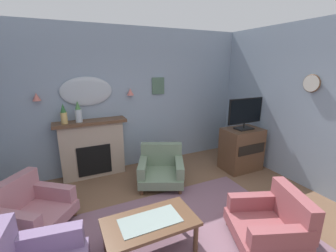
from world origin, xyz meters
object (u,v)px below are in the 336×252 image
mantel_vase_left (78,113)px  wall_sconce_right (130,92)px  fireplace (93,149)px  armchair_beside_couch (30,208)px  armchair_by_coffee_table (272,221)px  wall_sconce_left (36,97)px  wall_clock (312,83)px  armchair_in_corner (161,168)px  coffee_table (150,225)px  wall_mirror (87,91)px  tv_cabinet (241,149)px  mantel_vase_right (64,114)px  tv_flatscreen (245,113)px  framed_picture (158,86)px

mantel_vase_left → wall_sconce_right: (1.05, 0.12, 0.32)m
fireplace → armchair_beside_couch: 1.62m
fireplace → armchair_by_coffee_table: bearing=-58.2°
wall_sconce_left → wall_clock: size_ratio=0.45×
armchair_in_corner → armchair_beside_couch: (-2.15, -0.38, 0.00)m
wall_sconce_left → armchair_by_coffee_table: bearing=-48.3°
mantel_vase_left → coffee_table: 2.56m
coffee_table → armchair_beside_couch: size_ratio=0.97×
wall_mirror → wall_sconce_left: size_ratio=6.86×
wall_mirror → armchair_by_coffee_table: wall_mirror is taller
armchair_beside_couch → armchair_in_corner: bearing=9.9°
wall_mirror → wall_sconce_right: 0.85m
coffee_table → armchair_beside_couch: (-1.35, 1.12, -0.08)m
coffee_table → tv_cabinet: 2.91m
fireplace → mantel_vase_right: mantel_vase_right is taller
armchair_by_coffee_table → tv_flatscreen: bearing=57.4°
wall_sconce_left → framed_picture: 2.35m
wall_mirror → tv_flatscreen: wall_mirror is taller
armchair_beside_couch → tv_cabinet: 3.95m
armchair_by_coffee_table → coffee_table: bearing=160.6°
armchair_in_corner → armchair_by_coffee_table: 2.11m
mantel_vase_right → armchair_beside_couch: mantel_vase_right is taller
tv_flatscreen → coffee_table: bearing=-153.6°
wall_clock → tv_cabinet: size_ratio=0.34×
coffee_table → tv_cabinet: (2.60, 1.31, 0.07)m
armchair_beside_couch → framed_picture: bearing=28.6°
tv_cabinet → tv_flatscreen: tv_flatscreen is taller
wall_mirror → framed_picture: 1.50m
armchair_in_corner → tv_flatscreen: (1.80, -0.21, 0.94)m
wall_clock → armchair_by_coffee_table: bearing=-152.7°
framed_picture → tv_flatscreen: framed_picture is taller
fireplace → coffee_table: 2.38m
mantel_vase_right → wall_sconce_right: bearing=5.3°
mantel_vase_right → wall_clock: size_ratio=1.19×
mantel_vase_right → tv_cabinet: bearing=-16.7°
armchair_in_corner → armchair_by_coffee_table: same height
wall_sconce_left → armchair_beside_couch: 1.90m
mantel_vase_left → wall_sconce_left: wall_sconce_left is taller
tv_cabinet → mantel_vase_left: bearing=162.1°
wall_sconce_right → armchair_by_coffee_table: wall_sconce_right is taller
framed_picture → coffee_table: size_ratio=0.33×
mantel_vase_left → wall_mirror: (0.20, 0.17, 0.37)m
mantel_vase_left → wall_sconce_right: 1.10m
wall_sconce_right → wall_sconce_left: bearing=180.0°
wall_sconce_left → armchair_beside_couch: size_ratio=0.12×
wall_sconce_left → wall_clock: bearing=-26.0°
armchair_beside_couch → wall_sconce_left: bearing=82.5°
wall_clock → tv_flatscreen: bearing=118.4°
wall_sconce_left → framed_picture: bearing=1.5°
wall_sconce_left → tv_cabinet: bearing=-16.7°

